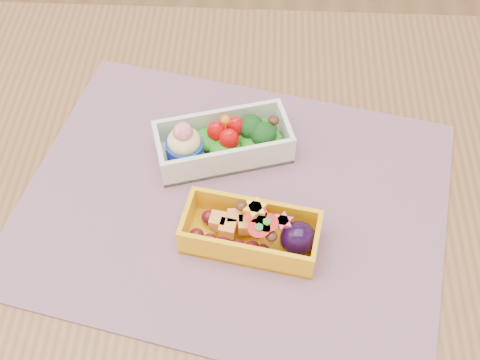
{
  "coord_description": "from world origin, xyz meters",
  "views": [
    {
      "loc": [
        0.01,
        -0.39,
        1.36
      ],
      "look_at": [
        -0.01,
        0.04,
        0.79
      ],
      "focal_mm": 45.78,
      "sensor_mm": 36.0,
      "label": 1
    }
  ],
  "objects_px": {
    "placemat": "(234,202)",
    "bento_white": "(223,142)",
    "bento_yellow": "(254,232)",
    "table": "(244,265)"
  },
  "relations": [
    {
      "from": "table",
      "to": "bento_yellow",
      "type": "height_order",
      "value": "bento_yellow"
    },
    {
      "from": "placemat",
      "to": "bento_white",
      "type": "relative_size",
      "value": 2.78
    },
    {
      "from": "bento_yellow",
      "to": "placemat",
      "type": "bearing_deg",
      "value": 124.91
    },
    {
      "from": "placemat",
      "to": "bento_white",
      "type": "height_order",
      "value": "bento_white"
    },
    {
      "from": "table",
      "to": "bento_yellow",
      "type": "distance_m",
      "value": 0.13
    },
    {
      "from": "table",
      "to": "placemat",
      "type": "height_order",
      "value": "placemat"
    },
    {
      "from": "table",
      "to": "bento_yellow",
      "type": "relative_size",
      "value": 7.41
    },
    {
      "from": "placemat",
      "to": "bento_yellow",
      "type": "relative_size",
      "value": 3.09
    },
    {
      "from": "bento_white",
      "to": "bento_yellow",
      "type": "xyz_separation_m",
      "value": [
        0.04,
        -0.13,
        -0.0
      ]
    },
    {
      "from": "placemat",
      "to": "table",
      "type": "bearing_deg",
      "value": -64.98
    }
  ]
}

